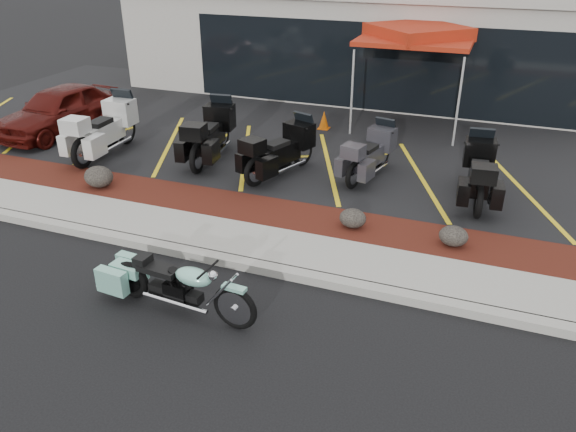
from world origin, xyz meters
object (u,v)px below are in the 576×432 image
at_px(touring_white, 124,117).
at_px(popup_canopy, 418,35).
at_px(parked_car, 59,110).
at_px(hero_cruiser, 235,302).
at_px(traffic_cone, 324,120).

height_order(touring_white, popup_canopy, popup_canopy).
relative_size(parked_car, popup_canopy, 1.22).
height_order(hero_cruiser, touring_white, touring_white).
relative_size(parked_car, traffic_cone, 7.41).
height_order(hero_cruiser, traffic_cone, hero_cruiser).
height_order(hero_cruiser, popup_canopy, popup_canopy).
relative_size(traffic_cone, popup_canopy, 0.17).
relative_size(touring_white, popup_canopy, 0.82).
relative_size(hero_cruiser, traffic_cone, 5.17).
bearing_deg(parked_car, touring_white, 1.47).
bearing_deg(parked_car, hero_cruiser, -30.46).
distance_m(touring_white, traffic_cone, 5.44).
distance_m(hero_cruiser, parked_car, 10.20).
xyz_separation_m(touring_white, parked_car, (-2.26, 0.18, -0.09)).
bearing_deg(traffic_cone, parked_car, -156.92).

